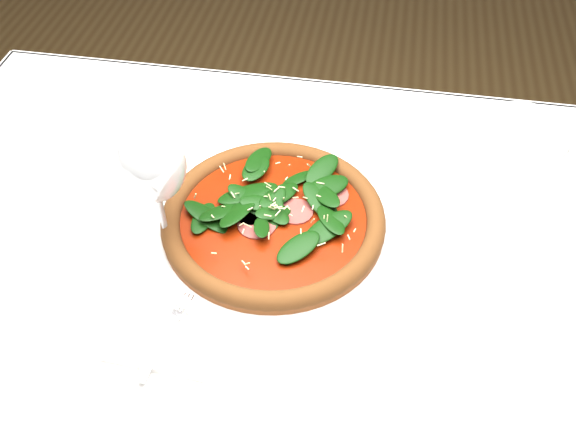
% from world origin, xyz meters
% --- Properties ---
extents(dining_table, '(1.21, 0.81, 0.75)m').
position_xyz_m(dining_table, '(0.00, 0.00, 0.65)').
color(dining_table, white).
rests_on(dining_table, ground).
extents(plate, '(0.37, 0.37, 0.02)m').
position_xyz_m(plate, '(-0.00, 0.02, 0.76)').
color(plate, white).
rests_on(plate, dining_table).
extents(pizza, '(0.34, 0.34, 0.04)m').
position_xyz_m(pizza, '(-0.00, 0.02, 0.78)').
color(pizza, brown).
rests_on(pizza, plate).
extents(wine_glass, '(0.09, 0.09, 0.21)m').
position_xyz_m(wine_glass, '(-0.15, -0.04, 0.90)').
color(wine_glass, silver).
rests_on(wine_glass, dining_table).
extents(napkin, '(0.14, 0.07, 0.01)m').
position_xyz_m(napkin, '(-0.10, -0.21, 0.76)').
color(napkin, white).
rests_on(napkin, dining_table).
extents(fork, '(0.04, 0.14, 0.00)m').
position_xyz_m(fork, '(-0.10, -0.18, 0.76)').
color(fork, silver).
rests_on(fork, napkin).
extents(saucer_far, '(0.16, 0.16, 0.01)m').
position_xyz_m(saucer_far, '(0.37, 0.31, 0.76)').
color(saucer_far, white).
rests_on(saucer_far, dining_table).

